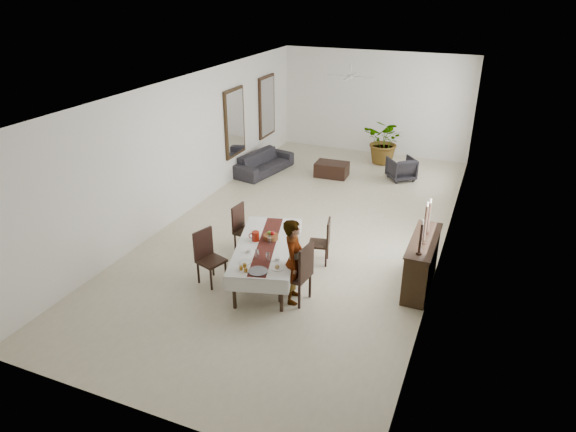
% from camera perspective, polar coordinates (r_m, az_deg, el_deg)
% --- Properties ---
extents(floor, '(6.00, 12.00, 0.00)m').
position_cam_1_polar(floor, '(11.76, 2.13, -1.19)').
color(floor, beige).
rests_on(floor, ground).
extents(ceiling, '(6.00, 12.00, 0.02)m').
position_cam_1_polar(ceiling, '(10.74, 2.41, 14.32)').
color(ceiling, silver).
rests_on(ceiling, wall_back).
extents(wall_back, '(6.00, 0.02, 3.20)m').
position_cam_1_polar(wall_back, '(16.71, 9.63, 12.25)').
color(wall_back, white).
rests_on(wall_back, floor).
extents(wall_front, '(6.00, 0.02, 3.20)m').
position_cam_1_polar(wall_front, '(6.43, -17.05, -10.14)').
color(wall_front, white).
rests_on(wall_front, floor).
extents(wall_left, '(0.02, 12.00, 3.20)m').
position_cam_1_polar(wall_left, '(12.45, -10.91, 7.80)').
color(wall_left, white).
rests_on(wall_left, floor).
extents(wall_right, '(0.02, 12.00, 3.20)m').
position_cam_1_polar(wall_right, '(10.56, 17.74, 3.93)').
color(wall_right, white).
rests_on(wall_right, floor).
extents(dining_table_top, '(1.49, 2.38, 0.05)m').
position_cam_1_polar(dining_table_top, '(9.51, -2.38, -3.38)').
color(dining_table_top, black).
rests_on(dining_table_top, table_leg_fl).
extents(table_leg_fl, '(0.08, 0.08, 0.65)m').
position_cam_1_polar(table_leg_fl, '(8.87, -6.00, -8.39)').
color(table_leg_fl, black).
rests_on(table_leg_fl, floor).
extents(table_leg_fr, '(0.08, 0.08, 0.65)m').
position_cam_1_polar(table_leg_fr, '(8.75, -0.73, -8.77)').
color(table_leg_fr, black).
rests_on(table_leg_fr, floor).
extents(table_leg_bl, '(0.08, 0.08, 0.65)m').
position_cam_1_polar(table_leg_bl, '(10.65, -3.65, -2.23)').
color(table_leg_bl, black).
rests_on(table_leg_bl, floor).
extents(table_leg_br, '(0.08, 0.08, 0.65)m').
position_cam_1_polar(table_leg_br, '(10.55, 0.70, -2.46)').
color(table_leg_br, black).
rests_on(table_leg_br, floor).
extents(tablecloth_top, '(1.70, 2.59, 0.01)m').
position_cam_1_polar(tablecloth_top, '(9.50, -2.38, -3.23)').
color(tablecloth_top, silver).
rests_on(tablecloth_top, dining_table_top).
extents(tablecloth_drape_left, '(0.66, 2.29, 0.28)m').
position_cam_1_polar(tablecloth_drape_left, '(9.65, -5.54, -3.74)').
color(tablecloth_drape_left, silver).
rests_on(tablecloth_drape_left, dining_table_top).
extents(tablecloth_drape_right, '(0.66, 2.29, 0.28)m').
position_cam_1_polar(tablecloth_drape_right, '(9.50, 0.86, -4.12)').
color(tablecloth_drape_right, white).
rests_on(tablecloth_drape_right, dining_table_top).
extents(tablecloth_drape_near, '(1.05, 0.31, 0.28)m').
position_cam_1_polar(tablecloth_drape_near, '(8.56, -3.57, -7.74)').
color(tablecloth_drape_near, silver).
rests_on(tablecloth_drape_near, dining_table_top).
extents(tablecloth_drape_far, '(1.05, 0.31, 0.28)m').
position_cam_1_polar(tablecloth_drape_far, '(10.60, -1.40, -0.86)').
color(tablecloth_drape_far, white).
rests_on(tablecloth_drape_far, dining_table_top).
extents(table_runner, '(0.94, 2.31, 0.00)m').
position_cam_1_polar(table_runner, '(9.49, -2.38, -3.19)').
color(table_runner, '#5A2019').
rests_on(table_runner, tablecloth_top).
extents(red_pitcher, '(0.17, 0.17, 0.18)m').
position_cam_1_polar(red_pitcher, '(9.61, -3.63, -2.25)').
color(red_pitcher, maroon).
rests_on(red_pitcher, tablecloth_top).
extents(pitcher_handle, '(0.11, 0.05, 0.11)m').
position_cam_1_polar(pitcher_handle, '(9.62, -4.09, -2.23)').
color(pitcher_handle, maroon).
rests_on(pitcher_handle, red_pitcher).
extents(wine_glass_near, '(0.06, 0.06, 0.16)m').
position_cam_1_polar(wine_glass_near, '(8.92, -2.27, -4.60)').
color(wine_glass_near, silver).
rests_on(wine_glass_near, tablecloth_top).
extents(wine_glass_mid, '(0.06, 0.06, 0.16)m').
position_cam_1_polar(wine_glass_mid, '(9.03, -3.46, -4.24)').
color(wine_glass_mid, silver).
rests_on(wine_glass_mid, tablecloth_top).
extents(wine_glass_far, '(0.06, 0.06, 0.16)m').
position_cam_1_polar(wine_glass_far, '(9.49, -2.07, -2.67)').
color(wine_glass_far, white).
rests_on(wine_glass_far, tablecloth_top).
extents(teacup_right, '(0.08, 0.08, 0.06)m').
position_cam_1_polar(teacup_right, '(8.97, -1.17, -4.80)').
color(teacup_right, silver).
rests_on(teacup_right, saucer_right).
extents(saucer_right, '(0.14, 0.14, 0.01)m').
position_cam_1_polar(saucer_right, '(8.98, -1.16, -4.92)').
color(saucer_right, white).
rests_on(saucer_right, tablecloth_top).
extents(teacup_left, '(0.08, 0.08, 0.06)m').
position_cam_1_polar(teacup_left, '(9.25, -4.39, -3.89)').
color(teacup_left, silver).
rests_on(teacup_left, saucer_left).
extents(saucer_left, '(0.14, 0.14, 0.01)m').
position_cam_1_polar(saucer_left, '(9.26, -4.38, -4.01)').
color(saucer_left, silver).
rests_on(saucer_left, tablecloth_top).
extents(plate_near_right, '(0.22, 0.22, 0.01)m').
position_cam_1_polar(plate_near_right, '(8.74, -1.22, -5.82)').
color(plate_near_right, silver).
rests_on(plate_near_right, tablecloth_top).
extents(bread_near_right, '(0.08, 0.08, 0.08)m').
position_cam_1_polar(bread_near_right, '(8.72, -1.23, -5.68)').
color(bread_near_right, tan).
rests_on(bread_near_right, plate_near_right).
extents(plate_near_left, '(0.22, 0.22, 0.01)m').
position_cam_1_polar(plate_near_left, '(8.94, -4.81, -5.14)').
color(plate_near_left, silver).
rests_on(plate_near_left, tablecloth_top).
extents(plate_far_left, '(0.22, 0.22, 0.01)m').
position_cam_1_polar(plate_far_left, '(9.98, -3.62, -1.71)').
color(plate_far_left, white).
rests_on(plate_far_left, tablecloth_top).
extents(serving_tray, '(0.33, 0.33, 0.02)m').
position_cam_1_polar(serving_tray, '(8.66, -3.35, -6.15)').
color(serving_tray, '#424247').
rests_on(serving_tray, tablecloth_top).
extents(jam_jar_a, '(0.06, 0.06, 0.07)m').
position_cam_1_polar(jam_jar_a, '(8.66, -4.72, -6.01)').
color(jam_jar_a, brown).
rests_on(jam_jar_a, tablecloth_top).
extents(jam_jar_b, '(0.06, 0.06, 0.07)m').
position_cam_1_polar(jam_jar_b, '(8.72, -5.25, -5.78)').
color(jam_jar_b, '#996216').
rests_on(jam_jar_b, tablecloth_top).
extents(jam_jar_c, '(0.06, 0.06, 0.07)m').
position_cam_1_polar(jam_jar_c, '(8.79, -4.84, -5.50)').
color(jam_jar_c, '#855913').
rests_on(jam_jar_c, tablecloth_top).
extents(fruit_basket, '(0.28, 0.28, 0.09)m').
position_cam_1_polar(fruit_basket, '(9.67, -1.91, -2.33)').
color(fruit_basket, brown).
rests_on(fruit_basket, tablecloth_top).
extents(fruit_red, '(0.08, 0.08, 0.08)m').
position_cam_1_polar(fruit_red, '(9.65, -1.74, -1.93)').
color(fruit_red, '#A81012').
rests_on(fruit_red, fruit_basket).
extents(fruit_green, '(0.07, 0.07, 0.07)m').
position_cam_1_polar(fruit_green, '(9.67, -2.11, -1.88)').
color(fruit_green, '#5A8E2A').
rests_on(fruit_green, fruit_basket).
extents(chair_right_near_seat, '(0.54, 0.54, 0.05)m').
position_cam_1_polar(chair_right_near_seat, '(8.95, 0.78, -6.58)').
color(chair_right_near_seat, black).
rests_on(chair_right_near_seat, chair_right_near_leg_fl).
extents(chair_right_near_leg_fl, '(0.05, 0.05, 0.47)m').
position_cam_1_polar(chair_right_near_leg_fl, '(8.86, 1.26, -8.94)').
color(chair_right_near_leg_fl, black).
rests_on(chair_right_near_leg_fl, floor).
extents(chair_right_near_leg_fr, '(0.05, 0.05, 0.47)m').
position_cam_1_polar(chair_right_near_leg_fr, '(9.15, 2.45, -7.75)').
color(chair_right_near_leg_fr, black).
rests_on(chair_right_near_leg_fr, floor).
extents(chair_right_near_leg_bl, '(0.05, 0.05, 0.47)m').
position_cam_1_polar(chair_right_near_leg_bl, '(9.03, -0.94, -8.25)').
color(chair_right_near_leg_bl, black).
rests_on(chair_right_near_leg_bl, floor).
extents(chair_right_near_leg_br, '(0.05, 0.05, 0.47)m').
position_cam_1_polar(chair_right_near_leg_br, '(9.31, 0.30, -7.11)').
color(chair_right_near_leg_br, black).
rests_on(chair_right_near_leg_br, floor).
extents(chair_right_near_back, '(0.11, 0.48, 0.61)m').
position_cam_1_polar(chair_right_near_back, '(8.69, 2.05, -5.12)').
color(chair_right_near_back, black).
rests_on(chair_right_near_back, chair_right_near_seat).
extents(chair_right_far_seat, '(0.47, 0.47, 0.04)m').
position_cam_1_polar(chair_right_far_seat, '(10.15, 3.46, -3.09)').
color(chair_right_far_seat, black).
rests_on(chair_right_far_seat, chair_right_far_leg_fl).
extents(chair_right_far_leg_fl, '(0.05, 0.05, 0.39)m').
position_cam_1_polar(chair_right_far_leg_fl, '(10.10, 4.23, -4.68)').
color(chair_right_far_leg_fl, black).
rests_on(chair_right_far_leg_fl, floor).
extents(chair_right_far_leg_fr, '(0.05, 0.05, 0.39)m').
position_cam_1_polar(chair_right_far_leg_fr, '(10.38, 4.42, -3.81)').
color(chair_right_far_leg_fr, black).
rests_on(chair_right_far_leg_fr, floor).
extents(chair_right_far_leg_bl, '(0.05, 0.05, 0.39)m').
position_cam_1_polar(chair_right_far_leg_bl, '(10.13, 2.40, -4.53)').
color(chair_right_far_leg_bl, black).
rests_on(chair_right_far_leg_bl, floor).
extents(chair_right_far_leg_br, '(0.05, 0.05, 0.39)m').
position_cam_1_polar(chair_right_far_leg_br, '(10.41, 2.65, -3.67)').
color(chair_right_far_leg_br, black).
rests_on(chair_right_far_leg_br, floor).
extents(chair_right_far_back, '(0.12, 0.39, 0.50)m').
position_cam_1_polar(chair_right_far_back, '(10.01, 4.52, -1.81)').
color(chair_right_far_back, black).
rests_on(chair_right_far_back, chair_right_far_seat).
extents(chair_left_near_seat, '(0.55, 0.55, 0.05)m').
position_cam_1_polar(chair_left_near_seat, '(9.55, -8.52, -4.97)').
color(chair_left_near_seat, black).
rests_on(chair_left_near_seat, chair_left_near_leg_fl).
extents(chair_left_near_leg_fl, '(0.06, 0.06, 0.43)m').
position_cam_1_polar(chair_left_near_leg_fl, '(9.89, -8.33, -5.45)').
color(chair_left_near_leg_fl, black).
rests_on(chair_left_near_leg_fl, floor).
extents(chair_left_near_leg_fr, '(0.06, 0.06, 0.43)m').
position_cam_1_polar(chair_left_near_leg_fr, '(9.70, -9.93, -6.24)').
color(chair_left_near_leg_fr, black).
rests_on(chair_left_near_leg_fr, floor).
extents(chair_left_near_leg_bl, '(0.06, 0.06, 0.43)m').
position_cam_1_polar(chair_left_near_leg_bl, '(9.66, -6.93, -6.18)').
color(chair_left_near_leg_bl, black).
rests_on(chair_left_near_leg_bl, floor).
extents(chair_left_near_leg_br, '(0.06, 0.06, 0.43)m').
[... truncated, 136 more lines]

